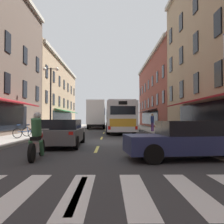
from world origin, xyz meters
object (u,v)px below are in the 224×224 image
(sedan_far, at_px, (192,140))
(transit_bus, at_px, (119,117))
(sedan_mid, at_px, (63,132))
(motorcycle_rider, at_px, (37,139))
(bicycle_near, at_px, (25,133))
(street_lamp_twin, at_px, (51,97))
(box_truck, at_px, (97,115))
(sedan_near, at_px, (98,123))
(bicycle_mid, at_px, (34,131))
(pedestrian_mid, at_px, (152,122))

(sedan_far, bearing_deg, transit_bus, 96.53)
(sedan_mid, distance_m, sedan_far, 6.77)
(motorcycle_rider, bearing_deg, bicycle_near, 112.48)
(transit_bus, height_order, motorcycle_rider, transit_bus)
(transit_bus, distance_m, street_lamp_twin, 7.77)
(bicycle_near, bearing_deg, motorcycle_rider, -67.52)
(box_truck, xyz_separation_m, sedan_far, (4.83, -26.34, -1.35))
(sedan_near, relative_size, bicycle_mid, 2.61)
(pedestrian_mid, bearing_deg, street_lamp_twin, -112.53)
(bicycle_near, bearing_deg, pedestrian_mid, 41.91)
(sedan_far, bearing_deg, bicycle_near, 138.99)
(transit_bus, distance_m, motorcycle_rider, 17.37)
(sedan_near, relative_size, street_lamp_twin, 0.75)
(sedan_near, xyz_separation_m, motorcycle_rider, (-0.45, -34.57, 0.04))
(sedan_mid, distance_m, motorcycle_rider, 4.08)
(street_lamp_twin, bearing_deg, sedan_near, 81.82)
(motorcycle_rider, distance_m, bicycle_mid, 9.66)
(street_lamp_twin, bearing_deg, motorcycle_rider, -78.00)
(transit_bus, relative_size, motorcycle_rider, 6.02)
(bicycle_near, distance_m, street_lamp_twin, 6.10)
(motorcycle_rider, distance_m, pedestrian_mid, 17.79)
(bicycle_near, bearing_deg, bicycle_mid, 89.29)
(sedan_mid, relative_size, motorcycle_rider, 2.25)
(sedan_mid, distance_m, bicycle_mid, 5.99)
(bicycle_near, relative_size, street_lamp_twin, 0.29)
(box_truck, distance_m, pedestrian_mid, 11.84)
(street_lamp_twin, bearing_deg, box_truck, 76.21)
(box_truck, bearing_deg, sedan_near, 91.31)
(transit_bus, xyz_separation_m, bicycle_mid, (-6.52, -7.81, -1.12))
(sedan_near, distance_m, pedestrian_mid, 19.38)
(pedestrian_mid, bearing_deg, sedan_far, -48.52)
(transit_bus, height_order, box_truck, box_truck)
(sedan_far, bearing_deg, street_lamp_twin, 122.63)
(sedan_near, bearing_deg, bicycle_mid, -97.74)
(sedan_mid, bearing_deg, bicycle_mid, 121.51)
(box_truck, relative_size, street_lamp_twin, 1.38)
(sedan_far, bearing_deg, sedan_mid, 142.21)
(sedan_far, relative_size, bicycle_near, 2.76)
(motorcycle_rider, bearing_deg, sedan_mid, 88.27)
(transit_bus, bearing_deg, pedestrian_mid, -10.55)
(bicycle_mid, distance_m, street_lamp_twin, 4.55)
(motorcycle_rider, xyz_separation_m, street_lamp_twin, (-2.70, 12.68, 2.68))
(bicycle_mid, height_order, pedestrian_mid, pedestrian_mid)
(transit_bus, height_order, street_lamp_twin, street_lamp_twin)
(sedan_far, xyz_separation_m, bicycle_near, (-8.50, 7.39, -0.18))
(sedan_near, distance_m, sedan_mid, 30.50)
(sedan_mid, height_order, sedan_far, sedan_mid)
(sedan_near, bearing_deg, sedan_far, -81.75)
(sedan_mid, relative_size, bicycle_near, 2.73)
(sedan_near, bearing_deg, sedan_mid, -90.61)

